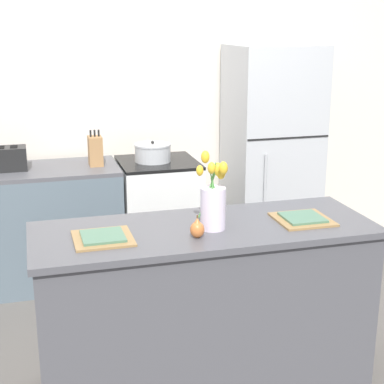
{
  "coord_description": "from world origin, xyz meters",
  "views": [
    {
      "loc": [
        -0.84,
        -2.77,
        1.95
      ],
      "look_at": [
        0.0,
        0.25,
        1.04
      ],
      "focal_mm": 55.0,
      "sensor_mm": 36.0,
      "label": 1
    }
  ],
  "objects_px": {
    "plate_setting_left": "(103,238)",
    "toaster": "(8,159)",
    "knife_block": "(95,151)",
    "plate_setting_right": "(303,219)",
    "cooking_pot": "(153,153)",
    "flower_vase": "(213,202)",
    "stove_range": "(159,217)",
    "pear_figurine": "(197,229)",
    "refrigerator": "(271,156)"
  },
  "relations": [
    {
      "from": "plate_setting_left",
      "to": "toaster",
      "type": "distance_m",
      "value": 1.72
    },
    {
      "from": "stove_range",
      "to": "flower_vase",
      "type": "xyz_separation_m",
      "value": [
        -0.07,
        -1.63,
        0.61
      ]
    },
    {
      "from": "knife_block",
      "to": "pear_figurine",
      "type": "bearing_deg",
      "value": -80.15
    },
    {
      "from": "pear_figurine",
      "to": "plate_setting_left",
      "type": "distance_m",
      "value": 0.47
    },
    {
      "from": "toaster",
      "to": "pear_figurine",
      "type": "bearing_deg",
      "value": -62.0
    },
    {
      "from": "flower_vase",
      "to": "plate_setting_right",
      "type": "relative_size",
      "value": 1.4
    },
    {
      "from": "plate_setting_right",
      "to": "cooking_pot",
      "type": "height_order",
      "value": "cooking_pot"
    },
    {
      "from": "stove_range",
      "to": "pear_figurine",
      "type": "bearing_deg",
      "value": -95.96
    },
    {
      "from": "refrigerator",
      "to": "pear_figurine",
      "type": "relative_size",
      "value": 15.2
    },
    {
      "from": "stove_range",
      "to": "toaster",
      "type": "bearing_deg",
      "value": 179.51
    },
    {
      "from": "flower_vase",
      "to": "toaster",
      "type": "distance_m",
      "value": 1.95
    },
    {
      "from": "knife_block",
      "to": "flower_vase",
      "type": "bearing_deg",
      "value": -75.64
    },
    {
      "from": "plate_setting_left",
      "to": "knife_block",
      "type": "bearing_deg",
      "value": 84.57
    },
    {
      "from": "knife_block",
      "to": "plate_setting_right",
      "type": "bearing_deg",
      "value": -60.6
    },
    {
      "from": "refrigerator",
      "to": "pear_figurine",
      "type": "xyz_separation_m",
      "value": [
        -1.13,
        -1.74,
        0.08
      ]
    },
    {
      "from": "refrigerator",
      "to": "plate_setting_right",
      "type": "bearing_deg",
      "value": -107.34
    },
    {
      "from": "flower_vase",
      "to": "knife_block",
      "type": "bearing_deg",
      "value": 104.36
    },
    {
      "from": "plate_setting_right",
      "to": "knife_block",
      "type": "height_order",
      "value": "knife_block"
    },
    {
      "from": "flower_vase",
      "to": "plate_setting_left",
      "type": "relative_size",
      "value": 1.4
    },
    {
      "from": "plate_setting_left",
      "to": "pear_figurine",
      "type": "bearing_deg",
      "value": -12.09
    },
    {
      "from": "pear_figurine",
      "to": "stove_range",
      "type": "bearing_deg",
      "value": 84.04
    },
    {
      "from": "pear_figurine",
      "to": "cooking_pot",
      "type": "height_order",
      "value": "cooking_pot"
    },
    {
      "from": "stove_range",
      "to": "plate_setting_left",
      "type": "distance_m",
      "value": 1.83
    },
    {
      "from": "plate_setting_right",
      "to": "cooking_pot",
      "type": "bearing_deg",
      "value": 106.15
    },
    {
      "from": "plate_setting_left",
      "to": "toaster",
      "type": "bearing_deg",
      "value": 106.05
    },
    {
      "from": "refrigerator",
      "to": "flower_vase",
      "type": "xyz_separation_m",
      "value": [
        -1.02,
        -1.64,
        0.18
      ]
    },
    {
      "from": "refrigerator",
      "to": "pear_figurine",
      "type": "distance_m",
      "value": 2.08
    },
    {
      "from": "knife_block",
      "to": "stove_range",
      "type": "bearing_deg",
      "value": 1.45
    },
    {
      "from": "stove_range",
      "to": "toaster",
      "type": "xyz_separation_m",
      "value": [
        -1.11,
        0.01,
        0.54
      ]
    },
    {
      "from": "pear_figurine",
      "to": "toaster",
      "type": "bearing_deg",
      "value": 118.0
    },
    {
      "from": "plate_setting_right",
      "to": "plate_setting_left",
      "type": "bearing_deg",
      "value": 180.0
    },
    {
      "from": "refrigerator",
      "to": "knife_block",
      "type": "distance_m",
      "value": 1.44
    },
    {
      "from": "toaster",
      "to": "cooking_pot",
      "type": "height_order",
      "value": "toaster"
    },
    {
      "from": "refrigerator",
      "to": "plate_setting_right",
      "type": "relative_size",
      "value": 6.12
    },
    {
      "from": "flower_vase",
      "to": "toaster",
      "type": "relative_size",
      "value": 1.45
    },
    {
      "from": "cooking_pot",
      "to": "stove_range",
      "type": "bearing_deg",
      "value": -3.85
    },
    {
      "from": "refrigerator",
      "to": "plate_setting_right",
      "type": "height_order",
      "value": "refrigerator"
    },
    {
      "from": "toaster",
      "to": "plate_setting_right",
      "type": "bearing_deg",
      "value": -46.85
    },
    {
      "from": "stove_range",
      "to": "knife_block",
      "type": "bearing_deg",
      "value": -178.55
    },
    {
      "from": "flower_vase",
      "to": "knife_block",
      "type": "xyz_separation_m",
      "value": [
        -0.42,
        1.62,
        -0.05
      ]
    },
    {
      "from": "stove_range",
      "to": "pear_figurine",
      "type": "height_order",
      "value": "pear_figurine"
    },
    {
      "from": "refrigerator",
      "to": "toaster",
      "type": "bearing_deg",
      "value": 179.75
    },
    {
      "from": "pear_figurine",
      "to": "knife_block",
      "type": "xyz_separation_m",
      "value": [
        -0.3,
        1.73,
        0.05
      ]
    },
    {
      "from": "refrigerator",
      "to": "toaster",
      "type": "distance_m",
      "value": 2.06
    },
    {
      "from": "pear_figurine",
      "to": "toaster",
      "type": "distance_m",
      "value": 1.98
    },
    {
      "from": "stove_range",
      "to": "cooking_pot",
      "type": "relative_size",
      "value": 3.2
    },
    {
      "from": "pear_figurine",
      "to": "plate_setting_left",
      "type": "height_order",
      "value": "pear_figurine"
    },
    {
      "from": "flower_vase",
      "to": "pear_figurine",
      "type": "relative_size",
      "value": 3.47
    },
    {
      "from": "flower_vase",
      "to": "cooking_pot",
      "type": "height_order",
      "value": "flower_vase"
    },
    {
      "from": "refrigerator",
      "to": "plate_setting_right",
      "type": "xyz_separation_m",
      "value": [
        -0.51,
        -1.64,
        0.04
      ]
    }
  ]
}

